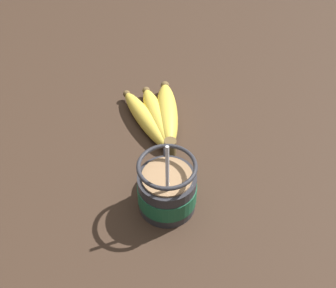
# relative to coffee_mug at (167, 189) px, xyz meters

# --- Properties ---
(table) EXTENTS (1.19, 1.19, 0.04)m
(table) POSITION_rel_coffee_mug_xyz_m (0.04, -0.01, -0.06)
(table) COLOR #332319
(table) RESTS_ON ground
(coffee_mug) EXTENTS (0.12, 0.09, 0.14)m
(coffee_mug) POSITION_rel_coffee_mug_xyz_m (0.00, 0.00, 0.00)
(coffee_mug) COLOR #28282D
(coffee_mug) RESTS_ON table
(banana_bunch) EXTENTS (0.18, 0.11, 0.04)m
(banana_bunch) POSITION_rel_coffee_mug_xyz_m (0.18, 0.01, -0.02)
(banana_bunch) COLOR brown
(banana_bunch) RESTS_ON table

